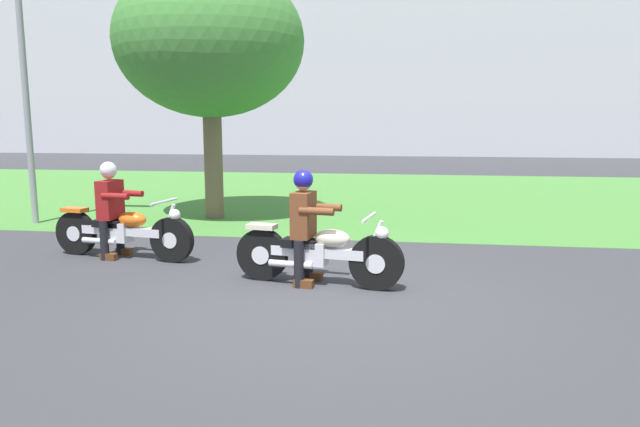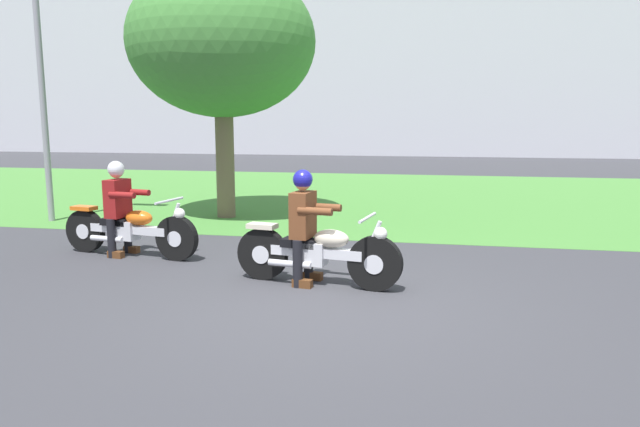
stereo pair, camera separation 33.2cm
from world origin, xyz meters
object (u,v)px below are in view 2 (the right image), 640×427
motorcycle_follow (130,230)px  streetlight_pole (44,40)px  tree_roadside (222,43)px  rider_follow (119,201)px  motorcycle_lead (317,253)px  rider_lead (304,218)px

motorcycle_follow → streetlight_pole: size_ratio=0.41×
motorcycle_follow → tree_roadside: size_ratio=0.45×
motorcycle_follow → rider_follow: size_ratio=1.61×
motorcycle_lead → rider_lead: rider_lead is taller
tree_roadside → streetlight_pole: streetlight_pole is taller
motorcycle_follow → streetlight_pole: (-2.95, 2.47, 3.09)m
streetlight_pole → tree_roadside: bearing=19.6°
motorcycle_follow → rider_lead: bearing=-9.1°
rider_follow → tree_roadside: tree_roadside is taller
rider_lead → tree_roadside: tree_roadside is taller
motorcycle_lead → rider_lead: (-0.17, 0.03, 0.42)m
tree_roadside → streetlight_pole: bearing=-160.4°
rider_follow → streetlight_pole: streetlight_pole is taller
rider_follow → tree_roadside: 4.47m
motorcycle_lead → rider_follow: 3.35m
tree_roadside → rider_follow: bearing=-95.6°
rider_lead → tree_roadside: 5.89m
rider_follow → streetlight_pole: bearing=147.9°
rider_follow → motorcycle_follow: bearing=-0.8°
rider_follow → tree_roadside: (0.35, 3.56, 2.68)m
motorcycle_lead → rider_lead: size_ratio=1.50×
motorcycle_lead → rider_follow: (-3.18, 0.99, 0.42)m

